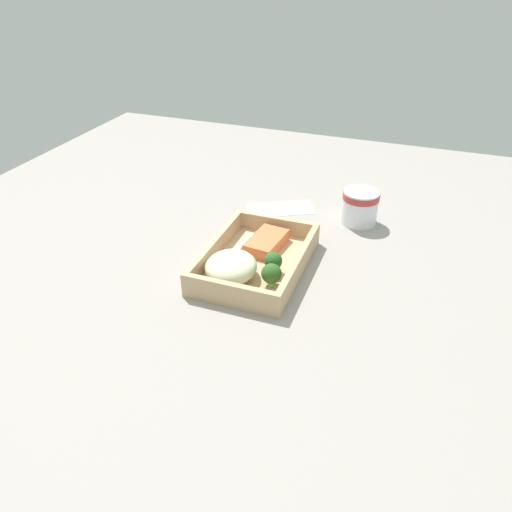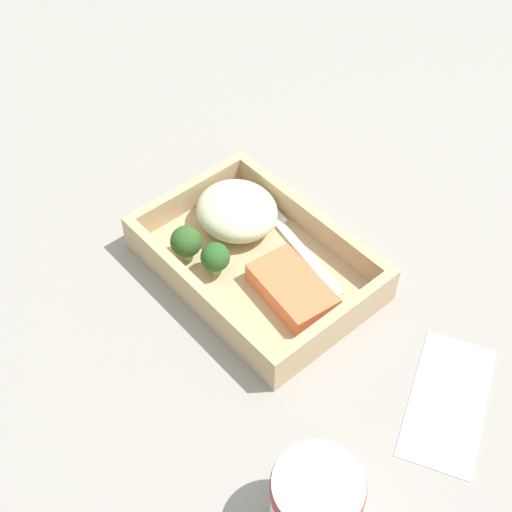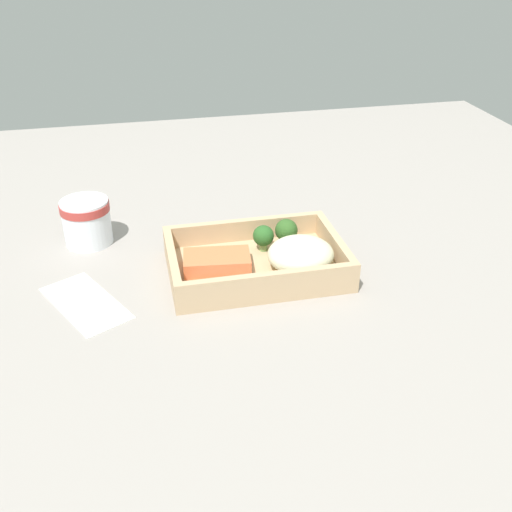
% 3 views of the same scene
% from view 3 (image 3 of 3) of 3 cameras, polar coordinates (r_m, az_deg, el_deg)
% --- Properties ---
extents(ground_plane, '(1.60, 1.60, 0.02)m').
position_cam_3_polar(ground_plane, '(0.92, -0.00, -1.99)').
color(ground_plane, gray).
extents(takeout_tray, '(0.26, 0.18, 0.01)m').
position_cam_3_polar(takeout_tray, '(0.92, -0.00, -1.14)').
color(takeout_tray, tan).
rests_on(takeout_tray, ground_plane).
extents(tray_rim, '(0.26, 0.18, 0.03)m').
position_cam_3_polar(tray_rim, '(0.90, -0.00, 0.13)').
color(tray_rim, tan).
rests_on(tray_rim, takeout_tray).
extents(salmon_fillet, '(0.11, 0.07, 0.02)m').
position_cam_3_polar(salmon_fillet, '(0.90, -3.78, -0.45)').
color(salmon_fillet, '#E97344').
rests_on(salmon_fillet, takeout_tray).
extents(mashed_potatoes, '(0.10, 0.09, 0.05)m').
position_cam_3_polar(mashed_potatoes, '(0.89, 4.28, 0.15)').
color(mashed_potatoes, beige).
rests_on(mashed_potatoes, takeout_tray).
extents(broccoli_floret_1, '(0.03, 0.03, 0.04)m').
position_cam_3_polar(broccoli_floret_1, '(0.94, 0.71, 1.88)').
color(broccoli_floret_1, '#769C59').
rests_on(broccoli_floret_1, takeout_tray).
extents(broccoli_floret_2, '(0.04, 0.04, 0.04)m').
position_cam_3_polar(broccoli_floret_2, '(0.96, 2.90, 2.41)').
color(broccoli_floret_2, '#7DA964').
rests_on(broccoli_floret_2, takeout_tray).
extents(fork, '(0.16, 0.04, 0.00)m').
position_cam_3_polar(fork, '(0.86, 0.36, -2.58)').
color(fork, white).
rests_on(fork, takeout_tray).
extents(paper_cup, '(0.08, 0.08, 0.08)m').
position_cam_3_polar(paper_cup, '(1.02, -15.85, 3.36)').
color(paper_cup, white).
rests_on(paper_cup, ground_plane).
extents(receipt_slip, '(0.14, 0.17, 0.00)m').
position_cam_3_polar(receipt_slip, '(0.88, -15.94, -4.29)').
color(receipt_slip, white).
rests_on(receipt_slip, ground_plane).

